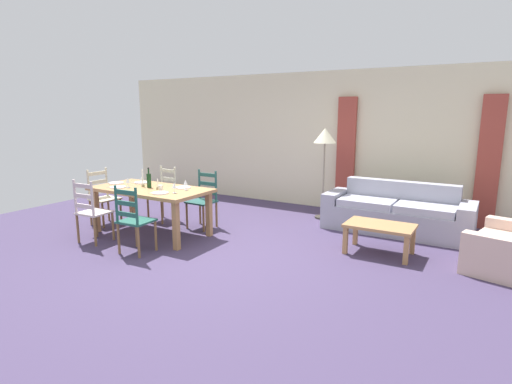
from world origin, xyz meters
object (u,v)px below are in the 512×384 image
Objects in this scene: dining_chair_far_right at (203,199)px; coffee_table at (380,229)px; dining_chair_near_right at (134,220)px; dining_chair_head_west at (103,197)px; coffee_cup_primary at (161,188)px; wine_bottle at (149,180)px; dining_chair_far_left at (164,194)px; wine_glass_far_right at (186,183)px; wine_glass_near_right at (174,186)px; wine_glass_far_left at (142,178)px; standing_lamp at (325,141)px; wine_glass_near_left at (128,181)px; couch at (397,214)px; dining_table at (151,193)px; dining_chair_near_left at (91,211)px.

dining_chair_far_right is 1.07× the size of coffee_table.
dining_chair_head_west is (-1.61, 0.79, 0.00)m from dining_chair_near_right.
coffee_cup_primary is at bearing -161.46° from coffee_table.
coffee_table is (3.39, 0.91, -0.51)m from wine_bottle.
dining_chair_near_right is 1.80m from dining_chair_head_west.
dining_chair_far_left and dining_chair_far_right have the same top height.
dining_chair_head_west reaches higher than coffee_cup_primary.
wine_glass_far_right is at bearing 4.37° from dining_chair_head_west.
wine_glass_near_right reaches higher than coffee_table.
wine_glass_far_left is at bearing -179.05° from wine_glass_far_right.
dining_chair_near_right is 10.67× the size of coffee_cup_primary.
coffee_table is 0.55× the size of standing_lamp.
standing_lamp reaches higher than wine_glass_near_left.
dining_chair_near_right reaches higher than wine_glass_far_right.
wine_bottle is 0.14× the size of couch.
dining_chair_head_west reaches higher than wine_glass_far_right.
wine_glass_far_right reaches higher than coffee_cup_primary.
dining_chair_near_right is 1.77m from dining_chair_far_left.
dining_chair_near_right is 3.04× the size of wine_bottle.
wine_bottle is (1.12, 0.00, 0.39)m from dining_chair_head_west.
wine_glass_far_left is at bearing 156.72° from wine_bottle.
coffee_cup_primary is at bearing -17.24° from dining_table.
wine_glass_far_left is 0.66m from coffee_cup_primary.
wine_glass_near_left is (-0.79, -0.89, 0.38)m from dining_chair_far_right.
wine_glass_far_left is 0.10× the size of standing_lamp.
dining_table is at bearing -0.47° from dining_chair_head_west.
wine_glass_far_right is (-0.01, 0.26, 0.00)m from wine_glass_near_right.
couch is (3.01, 2.23, -0.50)m from coffee_cup_primary.
couch is at bearing 28.93° from wine_glass_far_left.
dining_chair_far_right is 1.05m from wine_glass_far_left.
dining_chair_near_left is 1.07m from coffee_cup_primary.
couch is at bearing 37.54° from dining_chair_near_left.
dining_chair_near_left is at bearing -148.64° from wine_glass_near_right.
dining_chair_near_right is 5.96× the size of wine_glass_far_left.
wine_glass_near_left reaches higher than dining_table.
dining_table is at bearing -130.42° from standing_lamp.
coffee_cup_primary is (0.77, 0.67, 0.32)m from dining_chair_near_left.
wine_glass_near_left is 1.00× the size of wine_glass_far_right.
wine_glass_near_left is at bearing -82.96° from dining_chair_far_left.
dining_chair_near_left reaches higher than wine_glass_far_right.
wine_bottle reaches higher than wine_glass_far_left.
coffee_table is at bearing 14.96° from wine_bottle.
dining_chair_near_left reaches higher than wine_glass_near_right.
dining_chair_far_right is at bearing 89.53° from dining_chair_near_right.
dining_chair_near_left and dining_chair_far_right have the same top height.
coffee_table is (3.79, 0.17, -0.12)m from dining_chair_far_left.
dining_chair_near_right is at bearing -149.56° from coffee_table.
dining_table is 2.11× the size of coffee_table.
dining_table is 11.80× the size of wine_glass_near_left.
coffee_table is (2.90, 1.70, -0.12)m from dining_chair_near_right.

